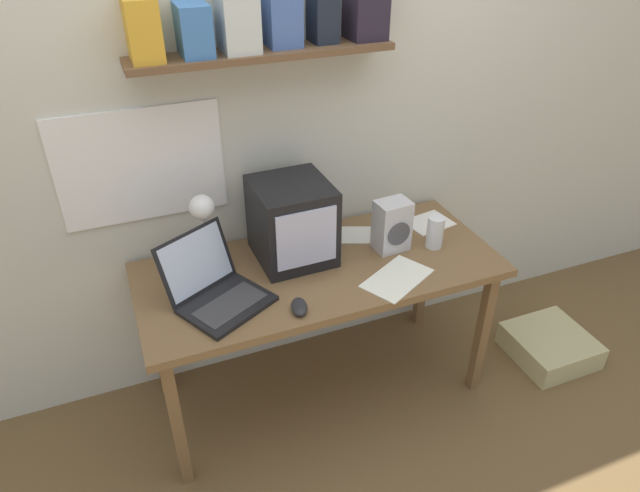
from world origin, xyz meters
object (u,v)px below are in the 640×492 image
Objects in this scene: corner_desk at (320,279)px; juice_glass at (435,233)px; desk_lamp at (203,217)px; crt_monitor at (292,221)px; computer_mouse at (299,307)px; floor_cushion at (550,345)px; open_notebook at (356,235)px; space_heater at (392,226)px; printed_handout at (397,278)px; loose_paper_near_monitor at (429,223)px; laptop at (214,286)px.

juice_glass is (0.51, -0.04, 0.13)m from corner_desk.
crt_monitor is at bearing -0.15° from desk_lamp.
juice_glass is 0.72m from computer_mouse.
crt_monitor reaches higher than floor_cushion.
space_heater is at bearing -57.43° from open_notebook.
desk_lamp is 0.80m from printed_handout.
computer_mouse is 0.35× the size of printed_handout.
loose_paper_near_monitor is (0.08, 0.18, -0.06)m from juice_glass.
laptop is 0.96m from juice_glass.
crt_monitor reaches higher than juice_glass.
crt_monitor is at bearing -171.24° from open_notebook.
printed_handout is 0.90× the size of floor_cushion.
corner_desk is 0.55m from desk_lamp.
desk_lamp is at bearing 55.08° from laptop.
desk_lamp is at bearing 158.55° from corner_desk.
loose_paper_near_monitor is at bearing 13.01° from corner_desk.
laptop reaches higher than corner_desk.
space_heater is at bearing -22.82° from laptop.
juice_glass reaches higher than corner_desk.
open_notebook is at bearing 92.34° from printed_handout.
desk_lamp is 0.78m from space_heater.
laptop is 1.27× the size of desk_lamp.
space_heater is 0.21m from open_notebook.
crt_monitor is at bearing -178.19° from loose_paper_near_monitor.
laptop is at bearing -169.68° from loose_paper_near_monitor.
laptop is 0.72m from open_notebook.
juice_glass is 0.35m from open_notebook.
open_notebook and printed_handout have the same top height.
corner_desk is 3.49× the size of laptop.
loose_paper_near_monitor is (1.02, -0.03, -0.23)m from desk_lamp.
floor_cushion is at bearing -33.24° from loose_paper_near_monitor.
desk_lamp is at bearing 152.01° from printed_handout.
crt_monitor reaches higher than corner_desk.
crt_monitor is 0.36m from open_notebook.
juice_glass reaches higher than computer_mouse.
corner_desk is 12.77× the size of computer_mouse.
computer_mouse is at bearing -158.11° from space_heater.
laptop is 1.27× the size of printed_handout.
open_notebook is at bearing 7.56° from crt_monitor.
crt_monitor is at bearing 136.66° from printed_handout.
loose_paper_near_monitor is at bearing 146.76° from floor_cushion.
laptop is 1.89× the size of loose_paper_near_monitor.
desk_lamp is at bearing 164.58° from space_heater.
corner_desk is 1.31m from floor_cushion.
open_notebook is at bearing 34.69° from corner_desk.
space_heater is 1.92× the size of computer_mouse.
desk_lamp is at bearing 179.94° from open_notebook.
desk_lamp reaches higher than laptop.
desk_lamp reaches higher than floor_cushion.
corner_desk is 3.98× the size of floor_cushion.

